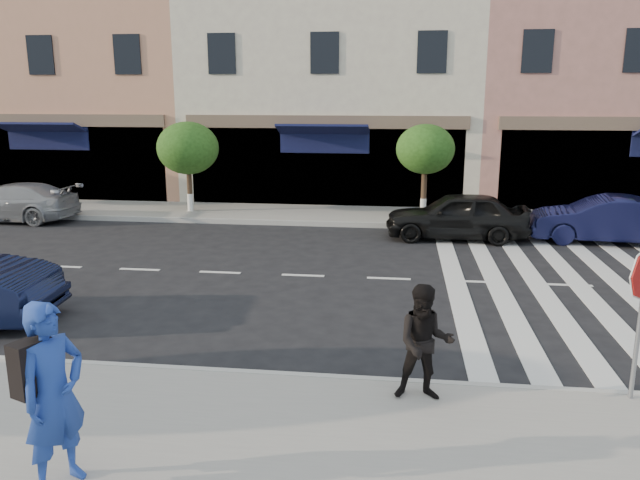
{
  "coord_description": "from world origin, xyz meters",
  "views": [
    {
      "loc": [
        2.14,
        -9.84,
        4.2
      ],
      "look_at": [
        0.68,
        1.79,
        1.4
      ],
      "focal_mm": 35.0,
      "sensor_mm": 36.0,
      "label": 1
    }
  ],
  "objects_px": {
    "walker": "(425,343)",
    "car_far_mid": "(457,216)",
    "car_far_left": "(13,202)",
    "photographer": "(54,396)",
    "car_far_right": "(604,220)"
  },
  "relations": [
    {
      "from": "car_far_left",
      "to": "car_far_mid",
      "type": "height_order",
      "value": "car_far_mid"
    },
    {
      "from": "car_far_mid",
      "to": "car_far_right",
      "type": "bearing_deg",
      "value": 91.38
    },
    {
      "from": "car_far_mid",
      "to": "walker",
      "type": "bearing_deg",
      "value": -6.71
    },
    {
      "from": "photographer",
      "to": "walker",
      "type": "height_order",
      "value": "photographer"
    },
    {
      "from": "photographer",
      "to": "car_far_right",
      "type": "xyz_separation_m",
      "value": [
        9.27,
        12.7,
        -0.5
      ]
    },
    {
      "from": "photographer",
      "to": "car_far_mid",
      "type": "bearing_deg",
      "value": 0.06
    },
    {
      "from": "walker",
      "to": "car_far_left",
      "type": "relative_size",
      "value": 0.37
    },
    {
      "from": "photographer",
      "to": "car_far_left",
      "type": "xyz_separation_m",
      "value": [
        -9.22,
        13.49,
        -0.53
      ]
    },
    {
      "from": "car_far_mid",
      "to": "car_far_right",
      "type": "xyz_separation_m",
      "value": [
        4.11,
        0.06,
        -0.03
      ]
    },
    {
      "from": "car_far_mid",
      "to": "car_far_left",
      "type": "bearing_deg",
      "value": -92.8
    },
    {
      "from": "walker",
      "to": "car_far_mid",
      "type": "height_order",
      "value": "walker"
    },
    {
      "from": "car_far_mid",
      "to": "car_far_right",
      "type": "distance_m",
      "value": 4.11
    },
    {
      "from": "car_far_mid",
      "to": "car_far_right",
      "type": "relative_size",
      "value": 1.01
    },
    {
      "from": "walker",
      "to": "car_far_left",
      "type": "height_order",
      "value": "walker"
    },
    {
      "from": "car_far_left",
      "to": "car_far_right",
      "type": "bearing_deg",
      "value": 89.38
    }
  ]
}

